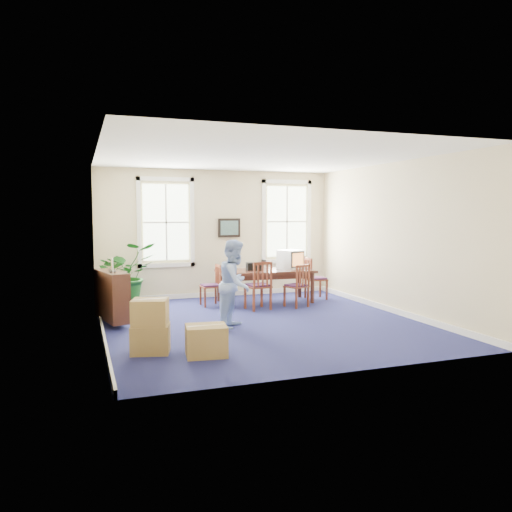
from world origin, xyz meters
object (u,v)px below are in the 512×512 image
object	(u,v)px
chair_near_left	(258,285)
credenza	(112,300)
conference_table	(265,286)
crt_tv	(290,259)
cardboard_boxes	(164,322)
man	(235,284)
potted_plant	(126,274)

from	to	relation	value
chair_near_left	credenza	size ratio (longest dim) A/B	0.90
conference_table	crt_tv	distance (m)	0.91
conference_table	chair_near_left	world-z (taller)	chair_near_left
crt_tv	cardboard_boxes	bearing A→B (deg)	-160.92
credenza	conference_table	bearing A→B (deg)	4.75
conference_table	man	world-z (taller)	man
conference_table	crt_tv	xyz separation A→B (m)	(0.67, 0.05, 0.62)
chair_near_left	credenza	bearing A→B (deg)	-0.87
cardboard_boxes	crt_tv	bearing A→B (deg)	43.13
crt_tv	potted_plant	size ratio (longest dim) A/B	0.37
cardboard_boxes	potted_plant	bearing A→B (deg)	93.18
crt_tv	chair_near_left	world-z (taller)	crt_tv
conference_table	potted_plant	distance (m)	3.25
man	potted_plant	xyz separation A→B (m)	(-1.73, 2.86, -0.09)
credenza	potted_plant	bearing A→B (deg)	63.41
potted_plant	crt_tv	bearing A→B (deg)	-8.42
cardboard_boxes	chair_near_left	bearing A→B (deg)	45.92
chair_near_left	man	xyz separation A→B (m)	(-0.98, -1.46, 0.28)
chair_near_left	credenza	world-z (taller)	chair_near_left
crt_tv	cardboard_boxes	world-z (taller)	crt_tv
conference_table	potted_plant	xyz separation A→B (m)	(-3.17, 0.62, 0.35)
chair_near_left	cardboard_boxes	xyz separation A→B (m)	(-2.49, -2.57, -0.10)
crt_tv	chair_near_left	bearing A→B (deg)	-168.02
conference_table	man	size ratio (longest dim) A/B	1.39
crt_tv	man	xyz separation A→B (m)	(-2.12, -2.29, -0.18)
conference_table	man	bearing A→B (deg)	-119.09
chair_near_left	conference_table	bearing A→B (deg)	-129.26
crt_tv	cardboard_boxes	size ratio (longest dim) A/B	0.36
chair_near_left	cardboard_boxes	world-z (taller)	chair_near_left
crt_tv	man	size ratio (longest dim) A/B	0.33
chair_near_left	potted_plant	xyz separation A→B (m)	(-2.71, 1.40, 0.20)
potted_plant	cardboard_boxes	world-z (taller)	potted_plant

